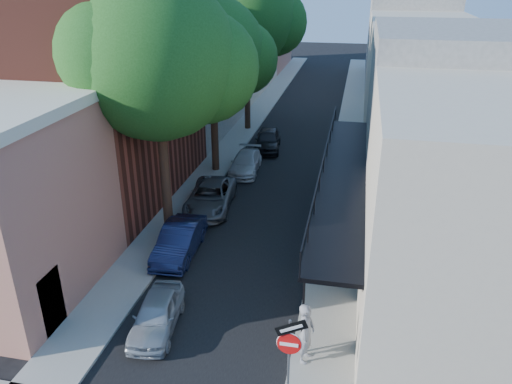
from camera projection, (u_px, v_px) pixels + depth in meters
The scene contains 15 objects.
road_surface at pixel (301, 122), 40.77m from camera, with size 6.00×64.00×0.01m, color black.
sidewalk_left at pixel (253, 118), 41.48m from camera, with size 2.00×64.00×0.12m, color gray.
sidewalk_right at pixel (351, 124), 40.01m from camera, with size 2.00×64.00×0.12m, color gray.
buildings_left at pixel (184, 59), 39.38m from camera, with size 10.10×59.10×12.00m.
buildings_right at pixel (423, 72), 36.85m from camera, with size 9.80×55.00×10.00m.
sign_post at pixel (289, 347), 13.37m from camera, with size 0.89×0.17×2.99m.
oak_near at pixel (168, 61), 20.53m from camera, with size 7.48×6.80×11.42m.
oak_mid at pixel (220, 53), 28.00m from camera, with size 6.60×6.00×10.20m.
oak_far at pixel (254, 17), 35.59m from camera, with size 7.70×7.00×11.90m.
parked_car_a at pixel (157, 314), 16.95m from camera, with size 1.40×3.47×1.18m, color #8E959D.
parked_car_b at pixel (179, 241), 21.40m from camera, with size 1.43×4.11×1.35m, color #131A3C.
parked_car_c at pixel (211, 197), 25.63m from camera, with size 2.18×4.72×1.31m, color #525459.
parked_car_d at pixel (246, 163), 30.35m from camera, with size 1.64×4.04×1.17m, color silver.
parked_car_e at pixel (268, 140), 34.12m from camera, with size 1.65×4.11×1.40m, color black.
pedestrian at pixel (306, 333), 15.25m from camera, with size 0.74×0.49×2.04m, color gray.
Camera 1 is at (4.41, -9.53, 11.27)m, focal length 35.00 mm.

